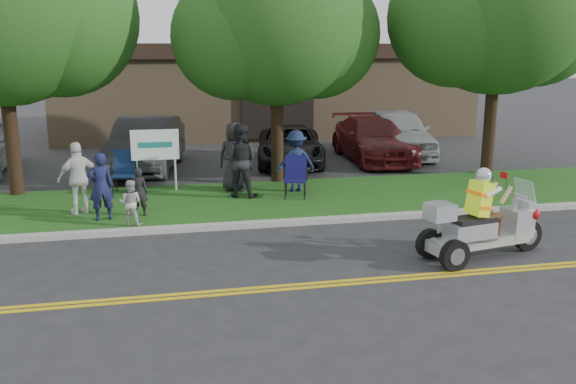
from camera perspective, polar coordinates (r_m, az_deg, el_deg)
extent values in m
plane|color=#28282B|center=(10.79, 3.63, -7.59)|extent=(120.00, 120.00, 0.00)
cube|color=gold|center=(10.27, 4.50, -8.69)|extent=(60.00, 0.10, 0.01)
cube|color=gold|center=(10.41, 4.25, -8.37)|extent=(60.00, 0.10, 0.01)
cube|color=#A8A89E|center=(13.58, 0.22, -2.84)|extent=(60.00, 0.25, 0.12)
cube|color=#184E15|center=(15.62, -1.43, -0.70)|extent=(60.00, 4.00, 0.10)
cube|color=#9E7F5B|center=(29.14, -2.52, 9.74)|extent=(18.00, 8.00, 4.00)
cube|color=black|center=(25.10, -1.02, 13.05)|extent=(18.00, 0.30, 0.60)
cylinder|color=#332114|center=(17.19, -24.66, 6.98)|extent=(0.36, 0.36, 4.59)
sphere|color=#1C4D16|center=(17.18, -20.68, 15.02)|extent=(4.05, 4.05, 4.05)
cylinder|color=#332114|center=(17.29, -1.04, 7.57)|extent=(0.36, 0.36, 4.20)
sphere|color=#1C4D16|center=(17.22, -1.08, 16.04)|extent=(4.80, 4.80, 4.80)
sphere|color=#1C4D16|center=(17.76, 2.67, 14.49)|extent=(3.60, 3.60, 3.60)
sphere|color=#1C4D16|center=(16.82, -5.08, 14.26)|extent=(3.36, 3.36, 3.36)
cylinder|color=#332114|center=(19.38, 18.52, 8.35)|extent=(0.36, 0.36, 4.76)
sphere|color=#1C4D16|center=(20.33, 22.13, 15.00)|extent=(4.20, 4.20, 4.20)
sphere|color=#1C4D16|center=(18.50, 15.50, 15.47)|extent=(3.92, 3.92, 3.92)
cylinder|color=silver|center=(16.64, -13.93, 1.54)|extent=(0.06, 0.06, 1.10)
cylinder|color=silver|center=(16.63, -10.48, 1.70)|extent=(0.06, 0.06, 1.10)
cube|color=white|center=(16.49, -12.34, 4.34)|extent=(1.25, 0.06, 0.80)
cylinder|color=black|center=(12.73, 21.50, -3.79)|extent=(0.62, 0.25, 0.60)
cylinder|color=black|center=(11.19, 15.34, -5.75)|extent=(0.58, 0.26, 0.56)
cylinder|color=black|center=(11.73, 13.16, -4.73)|extent=(0.58, 0.26, 0.56)
cube|color=silver|center=(11.99, 17.71, -4.32)|extent=(1.96, 0.82, 0.18)
cube|color=silver|center=(11.74, 16.66, -3.54)|extent=(0.98, 0.63, 0.35)
cube|color=black|center=(11.71, 16.92, -2.52)|extent=(0.87, 0.57, 0.10)
cube|color=silver|center=(12.44, 20.62, -2.65)|extent=(0.54, 0.56, 0.55)
cube|color=silver|center=(12.40, 21.31, 0.02)|extent=(0.28, 0.49, 0.49)
cube|color=silver|center=(11.19, 14.02, -1.79)|extent=(0.53, 0.50, 0.30)
sphere|color=#B20C0F|center=(12.46, 21.90, -1.88)|extent=(0.22, 0.22, 0.22)
cube|color=#B8DA16|center=(11.68, 17.47, -0.56)|extent=(0.42, 0.46, 0.65)
sphere|color=silver|center=(11.63, 17.84, 1.49)|extent=(0.29, 0.29, 0.29)
cylinder|color=black|center=(15.33, -0.27, 0.08)|extent=(0.03, 0.03, 0.44)
cylinder|color=black|center=(15.30, 1.54, 0.05)|extent=(0.03, 0.03, 0.44)
cylinder|color=black|center=(15.76, -0.15, 0.46)|extent=(0.03, 0.03, 0.44)
cylinder|color=black|center=(15.73, 1.61, 0.43)|extent=(0.03, 0.03, 0.44)
cube|color=#12104E|center=(15.48, 0.69, 1.10)|extent=(0.67, 0.64, 0.04)
cube|color=#12104E|center=(15.65, 0.74, 2.37)|extent=(0.58, 0.31, 0.60)
cylinder|color=black|center=(16.38, -16.06, 0.48)|extent=(0.03, 0.03, 0.48)
cylinder|color=black|center=(16.28, -14.27, 0.52)|extent=(0.03, 0.03, 0.48)
cylinder|color=black|center=(16.84, -15.75, 0.84)|extent=(0.03, 0.03, 0.48)
cylinder|color=black|center=(16.74, -14.00, 0.88)|extent=(0.03, 0.03, 0.48)
cube|color=#0F2149|center=(16.51, -15.07, 1.53)|extent=(0.66, 0.62, 0.04)
cube|color=#0F2149|center=(16.70, -14.98, 2.80)|extent=(0.61, 0.25, 0.65)
imported|color=#181C43|center=(14.05, -17.10, 0.50)|extent=(0.62, 0.48, 1.52)
imported|color=black|center=(15.58, -4.53, 2.96)|extent=(1.12, 1.01, 1.88)
imported|color=silver|center=(14.73, -18.98, 1.23)|extent=(1.06, 0.80, 1.67)
imported|color=#192446|center=(16.18, 0.73, 2.92)|extent=(1.09, 0.68, 1.62)
imported|color=black|center=(16.25, -5.01, 3.32)|extent=(1.06, 0.90, 1.85)
imported|color=black|center=(14.24, -13.78, 0.03)|extent=(0.44, 0.32, 1.11)
imported|color=#B8B7B1|center=(13.52, -14.52, -0.97)|extent=(0.57, 0.50, 1.00)
imported|color=#303032|center=(19.92, -13.13, 4.36)|extent=(2.65, 5.36, 1.69)
imported|color=black|center=(20.52, 0.19, 4.38)|extent=(2.89, 4.89, 1.28)
imported|color=#531314|center=(21.49, 7.97, 4.91)|extent=(2.22, 5.10, 1.46)
imported|color=#9C9FA3|center=(22.37, 10.18, 5.49)|extent=(2.78, 5.30, 1.72)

